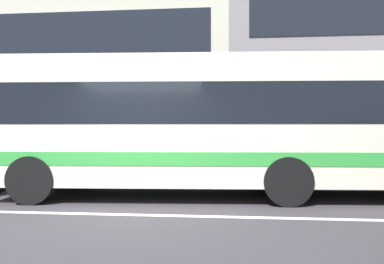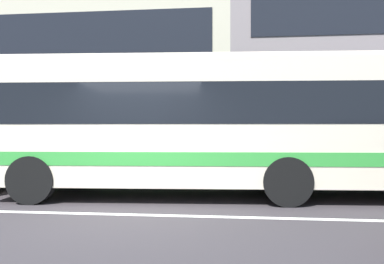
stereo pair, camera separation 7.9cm
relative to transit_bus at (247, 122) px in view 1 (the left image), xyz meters
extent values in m
plane|color=#363135|center=(-2.21, -2.15, -1.73)|extent=(160.00, 160.00, 0.00)
cube|color=silver|center=(-2.21, -2.15, -1.73)|extent=(60.00, 0.16, 0.01)
cube|color=#244621|center=(-1.48, 3.43, -1.15)|extent=(13.91, 1.10, 1.15)
cube|color=#BCB49B|center=(-10.24, 13.37, 3.36)|extent=(19.67, 11.77, 10.18)
cube|color=black|center=(-10.24, 7.46, 4.17)|extent=(18.10, 0.04, 2.04)
cube|color=beige|center=(0.00, 0.00, -0.05)|extent=(11.26, 3.10, 2.67)
cube|color=black|center=(0.00, 0.00, 0.35)|extent=(10.60, 3.09, 0.85)
cube|color=green|center=(0.00, 0.00, -0.78)|extent=(11.04, 3.12, 0.28)
cube|color=beige|center=(0.00, 0.00, 1.35)|extent=(10.80, 2.68, 0.12)
cube|color=black|center=(-5.57, -0.32, 0.35)|extent=(0.15, 2.07, 0.94)
cylinder|color=black|center=(-4.50, -1.39, -1.23)|extent=(1.01, 0.34, 1.00)
cylinder|color=black|center=(-4.63, 0.87, -1.23)|extent=(1.01, 0.34, 1.00)
cylinder|color=black|center=(0.75, -1.09, -1.23)|extent=(1.01, 0.34, 1.00)
cylinder|color=black|center=(0.62, 1.17, -1.23)|extent=(1.01, 0.34, 1.00)
cylinder|color=black|center=(-6.47, 0.89, -1.41)|extent=(0.65, 0.25, 0.64)
camera|label=1|loc=(-0.46, -8.66, -0.21)|focal=34.51mm
camera|label=2|loc=(-0.38, -8.65, -0.21)|focal=34.51mm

